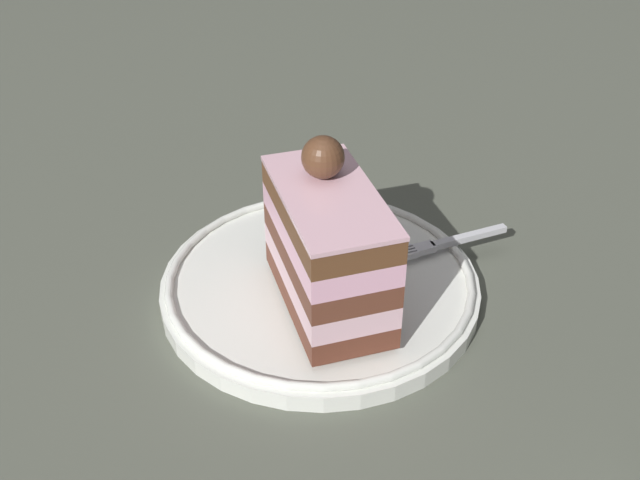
{
  "coord_description": "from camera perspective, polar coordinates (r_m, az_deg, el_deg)",
  "views": [
    {
      "loc": [
        -0.16,
        0.37,
        0.35
      ],
      "look_at": [
        -0.01,
        -0.03,
        0.05
      ],
      "focal_mm": 42.12,
      "sensor_mm": 36.0,
      "label": 1
    }
  ],
  "objects": [
    {
      "name": "cake_slice",
      "position": [
        0.49,
        0.8,
        -0.24
      ],
      "size": [
        0.12,
        0.13,
        0.11
      ],
      "color": "brown",
      "rests_on": "dessert_plate"
    },
    {
      "name": "whipped_cream_dollop",
      "position": [
        0.58,
        1.83,
        2.72
      ],
      "size": [
        0.03,
        0.03,
        0.04
      ],
      "primitive_type": "ellipsoid",
      "color": "white",
      "rests_on": "dessert_plate"
    },
    {
      "name": "fork",
      "position": [
        0.57,
        9.2,
        -0.29
      ],
      "size": [
        0.08,
        0.08,
        0.0
      ],
      "color": "silver",
      "rests_on": "dessert_plate"
    },
    {
      "name": "ground_plane",
      "position": [
        0.54,
        -1.87,
        -5.44
      ],
      "size": [
        2.4,
        2.4,
        0.0
      ],
      "primitive_type": "plane",
      "color": "#505448"
    },
    {
      "name": "dessert_plate",
      "position": [
        0.55,
        -0.0,
        -3.34
      ],
      "size": [
        0.23,
        0.23,
        0.02
      ],
      "color": "white",
      "rests_on": "ground_plane"
    }
  ]
}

